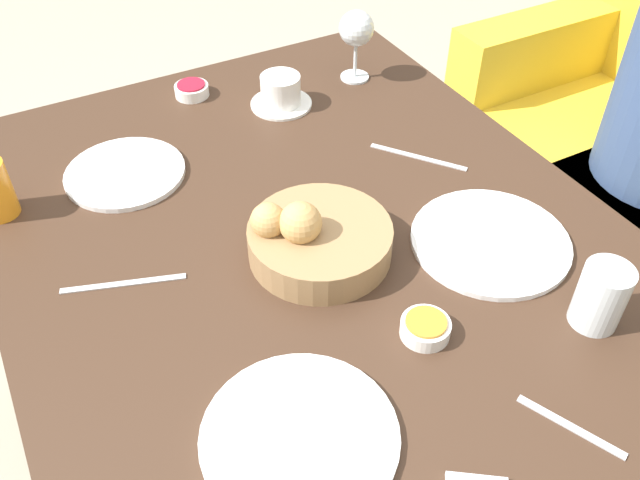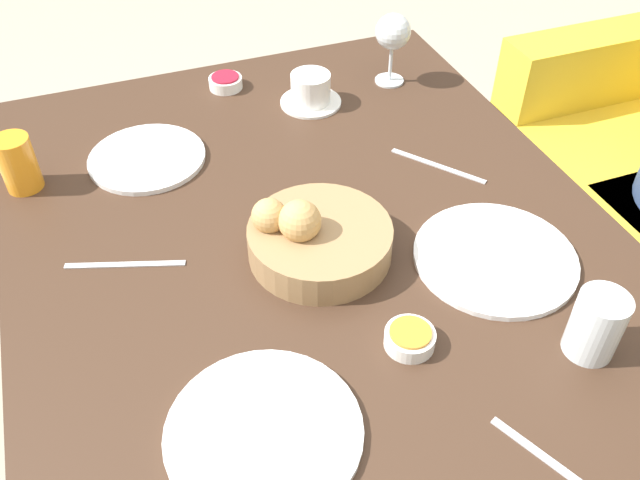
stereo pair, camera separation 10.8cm
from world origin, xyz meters
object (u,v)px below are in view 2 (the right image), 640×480
Objects in this scene: jam_bowl_berry at (226,82)px; fork_silver at (125,265)px; plate_near_right at (264,432)px; water_tumbler at (596,325)px; juice_glass at (18,163)px; spoon_coffee at (542,455)px; plate_near_left at (147,158)px; coffee_cup at (311,91)px; bread_basket at (316,238)px; knife_silver at (438,166)px; plate_far_center at (495,257)px; jam_bowl_honey at (410,338)px; wine_glass at (393,34)px.

jam_bowl_berry is 0.39× the size of fork_silver.
water_tumbler is (0.03, 0.47, 0.05)m from plate_near_right.
juice_glass is at bearing -153.00° from fork_silver.
jam_bowl_berry is 0.56m from fork_silver.
plate_near_right is 0.35m from spoon_coffee.
juice_glass is at bearing -158.21° from plate_near_right.
coffee_cup is at bearing 102.79° from plate_near_left.
bread_basket is at bearing -162.77° from spoon_coffee.
fork_silver is 0.60m from knife_silver.
spoon_coffee is (0.44, 0.14, -0.03)m from bread_basket.
juice_glass reaches higher than spoon_coffee.
juice_glass is 0.99m from water_tumbler.
plate_near_right is 1.87× the size of spoon_coffee.
fork_silver and spoon_coffee have the same top height.
bread_basket is at bearing -64.70° from knife_silver.
jam_bowl_berry is (-0.88, -0.29, -0.04)m from water_tumbler.
spoon_coffee is at bearing 17.23° from bread_basket.
knife_silver is at bearing 172.62° from plate_far_center.
plate_far_center is 1.41× the size of fork_silver.
jam_bowl_honey is 0.44m from knife_silver.
juice_glass is at bearing -139.41° from jam_bowl_honey.
coffee_cup is 0.57m from fork_silver.
jam_bowl_honey is at bearing -112.41° from water_tumbler.
juice_glass is (-0.47, -0.70, 0.05)m from plate_far_center.
wine_glass is at bearing 166.80° from spoon_coffee.
fork_silver is at bearing -130.68° from jam_bowl_honey.
bread_basket reaches higher than plate_far_center.
fork_silver is at bearing -124.31° from water_tumbler.
bread_basket reaches higher than jam_bowl_berry.
wine_glass is 0.93m from spoon_coffee.
jam_bowl_berry is (-0.13, -0.15, -0.02)m from coffee_cup.
jam_bowl_berry is (-0.10, -0.35, -0.10)m from wine_glass.
fork_silver is (-0.08, -0.29, -0.03)m from bread_basket.
coffee_cup is 1.78× the size of jam_bowl_berry.
fork_silver is at bearing -84.33° from knife_silver.
fork_silver and knife_silver have the same top height.
water_tumbler is 0.25m from jam_bowl_honey.
wine_glass reaches higher than plate_far_center.
water_tumbler is 1.42× the size of jam_bowl_berry.
bread_basket is 3.18× the size of jam_bowl_berry.
bread_basket reaches higher than fork_silver.
coffee_cup is (0.02, -0.20, -0.08)m from wine_glass.
plate_near_right is at bearing -47.98° from knife_silver.
plate_near_left reaches higher than spoon_coffee.
spoon_coffee is at bearing -52.42° from water_tumbler.
wine_glass reaches higher than knife_silver.
coffee_cup is (-0.55, -0.11, 0.03)m from plate_far_center.
jam_bowl_berry is at bearing 168.34° from plate_near_right.
plate_near_right is 0.92m from wine_glass.
jam_bowl_honey is at bearing 25.12° from plate_near_left.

